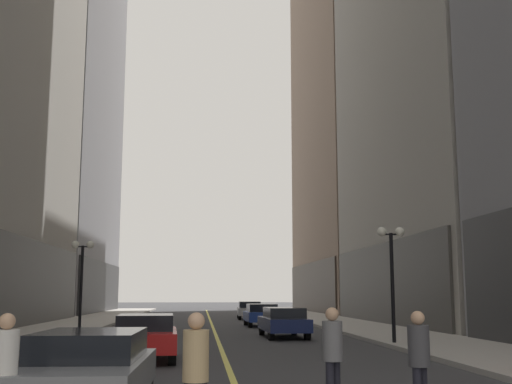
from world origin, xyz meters
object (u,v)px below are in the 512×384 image
Objects in this scene: car_red at (145,335)px; pedestrian_in_white_shirt at (4,366)px; car_navy at (283,321)px; pedestrian_in_tan_trench at (196,368)px; street_lamp_right_mid at (392,258)px; pedestrian_in_grey_suit at (333,351)px; street_lamp_left_far at (82,265)px; car_grey at (88,369)px; car_blue at (261,314)px; pedestrian_with_orange_bag at (419,356)px; car_silver at (249,310)px.

pedestrian_in_white_shirt is (-1.01, -10.37, 0.26)m from car_red.
car_red is 10.61m from car_navy.
car_red is at bearing 98.05° from pedestrian_in_tan_trench.
pedestrian_in_grey_suit is at bearing -111.16° from street_lamp_right_mid.
car_navy is at bearing -15.37° from street_lamp_left_far.
pedestrian_in_grey_suit is at bearing -3.47° from car_grey.
car_red is 11.06m from pedestrian_in_tan_trench.
car_blue is 11.94m from street_lamp_left_far.
pedestrian_in_white_shirt is 0.38× the size of street_lamp_left_far.
pedestrian_with_orange_bag is at bearing -105.41° from street_lamp_right_mid.
car_blue is (5.24, 18.83, 0.00)m from car_red.
pedestrian_in_tan_trench is 0.38× the size of street_lamp_right_mid.
street_lamp_left_far reaches higher than car_blue.
car_silver is 38.18m from pedestrian_in_grey_suit.
pedestrian_in_tan_trench reaches higher than car_silver.
street_lamp_right_mid is at bearing -55.72° from car_navy.
pedestrian_in_grey_suit is at bearing -92.30° from car_silver.
pedestrian_in_tan_trench is at bearing -81.95° from car_red.
pedestrian_in_grey_suit is 0.39× the size of street_lamp_left_far.
pedestrian_with_orange_bag is at bearing 8.92° from pedestrian_in_white_shirt.
street_lamp_left_far is at bearing 97.79° from pedestrian_in_white_shirt.
pedestrian_in_grey_suit reaches higher than car_silver.
pedestrian_in_grey_suit reaches higher than car_blue.
car_grey is 15.65m from street_lamp_right_mid.
pedestrian_in_grey_suit is at bearing -66.35° from car_red.
car_silver is 20.19m from street_lamp_left_far.
street_lamp_left_far reaches higher than car_red.
pedestrian_with_orange_bag is 1.43m from pedestrian_in_grey_suit.
street_lamp_left_far is at bearing 149.16° from street_lamp_right_mid.
car_navy and car_blue have the same top height.
car_red is at bearing -105.55° from car_blue.
street_lamp_right_mid reaches higher than car_navy.
pedestrian_in_white_shirt is at bearing -99.06° from car_silver.
car_silver is 2.65× the size of pedestrian_in_white_shirt.
pedestrian_with_orange_bag is 23.15m from street_lamp_left_far.
car_navy is 20.56m from pedestrian_in_white_shirt.
car_silver is 2.62× the size of pedestrian_in_tan_trench.
car_red is at bearing 84.44° from pedestrian_in_white_shirt.
pedestrian_with_orange_bag is (-0.27, -18.61, 0.25)m from car_navy.
car_navy is at bearing 72.59° from car_grey.
street_lamp_right_mid reaches higher than pedestrian_in_tan_trench.
street_lamp_left_far reaches higher than car_silver.
car_red and car_silver have the same top height.
street_lamp_right_mid is (8.76, 4.11, 2.54)m from car_red.
pedestrian_in_tan_trench is at bearing -12.71° from pedestrian_in_white_shirt.
street_lamp_right_mid reaches higher than car_grey.
car_grey is at bearing -101.33° from car_blue.
pedestrian_with_orange_bag reaches higher than car_blue.
car_grey is 1.05× the size of car_blue.
street_lamp_left_far reaches higher than pedestrian_with_orange_bag.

